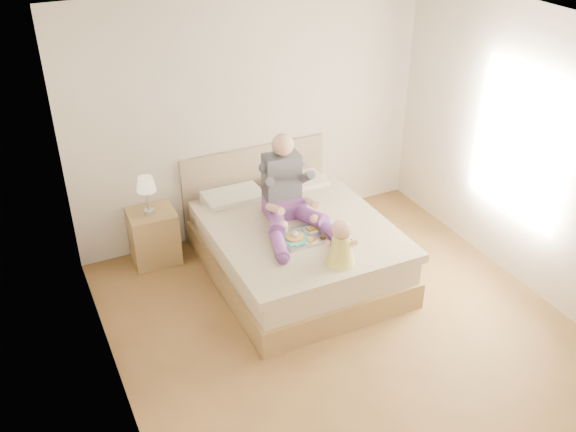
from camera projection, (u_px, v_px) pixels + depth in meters
name	position (u px, v px, depth m)	size (l,w,h in m)	color
room	(361.00, 182.00, 5.18)	(4.02, 4.22, 2.71)	brown
bed	(293.00, 243.00, 6.59)	(1.70, 2.18, 1.00)	olive
nightstand	(154.00, 236.00, 6.76)	(0.50, 0.44, 0.58)	olive
lamp	(146.00, 186.00, 6.44)	(0.20, 0.20, 0.41)	silver
adult	(288.00, 197.00, 6.29)	(0.76, 1.10, 0.89)	#683586
tray	(303.00, 235.00, 6.12)	(0.46, 0.37, 0.13)	silver
baby	(341.00, 245.00, 5.69)	(0.34, 0.40, 0.45)	#D8CE44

